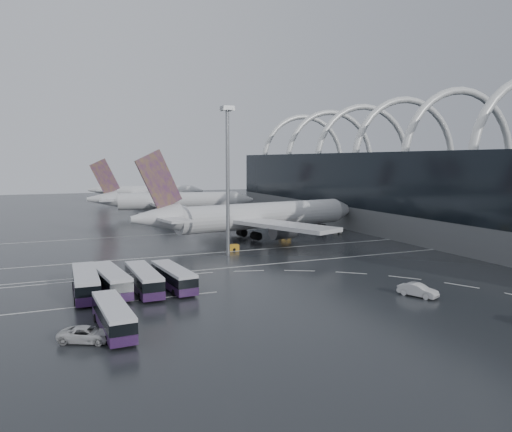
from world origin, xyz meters
name	(u,v)px	position (x,y,z in m)	size (l,w,h in m)	color
ground	(242,264)	(0.00, 0.00, 0.00)	(420.00, 420.00, 0.00)	black
terminal	(437,188)	(61.56, 19.84, 10.87)	(42.00, 160.00, 34.90)	#505355
lane_marking_near	(246,266)	(0.00, -2.00, 0.01)	(120.00, 0.25, 0.01)	white
lane_marking_mid	(220,252)	(0.00, 12.00, 0.01)	(120.00, 0.25, 0.01)	white
lane_marking_far	(183,233)	(0.00, 40.00, 0.01)	(120.00, 0.25, 0.01)	white
bus_bay_line_south	(112,303)	(-24.00, -16.00, 0.01)	(28.00, 0.25, 0.01)	white
bus_bay_line_north	(99,276)	(-24.00, 0.00, 0.01)	(28.00, 0.25, 0.01)	white
airliner_main	(253,217)	(12.62, 25.38, 5.09)	(59.92, 51.94, 20.32)	silver
airliner_gate_b	(170,201)	(6.15, 80.40, 4.68)	(53.63, 47.53, 18.68)	silver
airliner_gate_c	(145,192)	(8.75, 138.86, 4.37)	(48.69, 44.19, 17.46)	silver
bus_row_near_a	(86,283)	(-26.80, -11.04, 1.82)	(3.49, 13.52, 3.31)	#26123A
bus_row_near_b	(110,280)	(-23.58, -10.72, 1.78)	(4.36, 13.38, 3.23)	#26123A
bus_row_near_c	(144,279)	(-19.25, -11.97, 1.75)	(3.33, 12.97, 3.18)	#26123A
bus_row_near_d	(173,277)	(-15.05, -11.81, 1.67)	(3.95, 12.57, 3.04)	#26123A
bus_row_far_a	(113,316)	(-25.17, -26.72, 1.64)	(3.31, 12.22, 2.98)	#26123A
van_curve_a	(87,334)	(-28.02, -29.02, 0.78)	(2.58, 5.60, 1.56)	silver
van_curve_c	(418,290)	(14.00, -28.68, 0.87)	(1.83, 5.26, 1.73)	silver
floodlight_mast	(228,163)	(0.53, 8.66, 17.67)	(2.15, 2.15, 28.09)	gray
gse_cart_belly_a	(285,235)	(20.31, 24.16, 0.69)	(2.52, 1.49, 1.37)	orange
gse_cart_belly_b	(280,231)	(22.03, 30.14, 0.64)	(2.35, 1.39, 1.28)	slate
gse_cart_belly_c	(233,247)	(3.21, 13.07, 0.59)	(2.17, 1.28, 1.18)	orange
gse_cart_belly_d	(337,232)	(34.85, 24.44, 0.55)	(2.02, 1.19, 1.10)	slate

